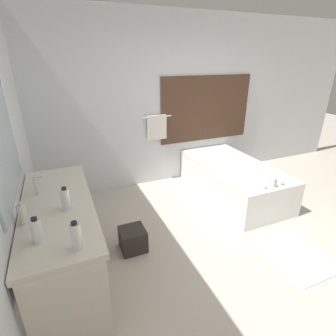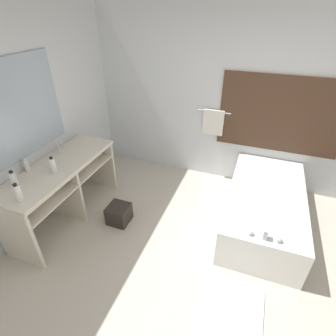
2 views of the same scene
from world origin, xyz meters
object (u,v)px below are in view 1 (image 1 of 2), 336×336
object	(u,v)px
water_bottle_1	(76,236)
water_bottle_3	(66,199)
bathtub	(233,178)
waste_bin	(133,239)
soap_dispenser	(23,214)
water_bottle_2	(37,231)

from	to	relation	value
water_bottle_1	water_bottle_3	world-z (taller)	water_bottle_1
bathtub	waste_bin	size ratio (longest dim) A/B	6.56
water_bottle_1	soap_dispenser	xyz separation A→B (m)	(-0.35, 0.46, -0.02)
bathtub	water_bottle_1	distance (m)	2.91
water_bottle_1	soap_dispenser	bearing A→B (deg)	127.59
water_bottle_1	soap_dispenser	distance (m)	0.58
water_bottle_1	water_bottle_3	distance (m)	0.55
water_bottle_3	waste_bin	world-z (taller)	water_bottle_3
water_bottle_3	soap_dispenser	size ratio (longest dim) A/B	1.11
water_bottle_2	soap_dispenser	size ratio (longest dim) A/B	1.06
soap_dispenser	waste_bin	distance (m)	1.29
bathtub	water_bottle_1	size ratio (longest dim) A/B	8.73
bathtub	waste_bin	bearing A→B (deg)	-160.27
bathtub	water_bottle_2	bearing A→B (deg)	-153.61
water_bottle_3	soap_dispenser	world-z (taller)	water_bottle_3
bathtub	water_bottle_3	distance (m)	2.70
water_bottle_1	waste_bin	bearing A→B (deg)	55.05
soap_dispenser	water_bottle_2	bearing A→B (deg)	-69.01
water_bottle_3	waste_bin	size ratio (longest dim) A/B	0.74
soap_dispenser	bathtub	bearing A→B (deg)	20.48
water_bottle_2	waste_bin	xyz separation A→B (m)	(0.83, 0.66, -0.81)
water_bottle_1	waste_bin	distance (m)	1.31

